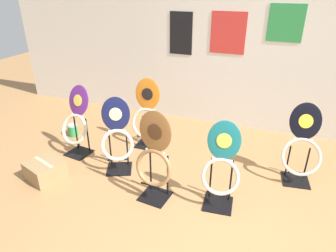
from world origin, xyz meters
name	(u,v)px	position (x,y,z in m)	size (l,w,h in m)	color
ground_plane	(208,251)	(0.00, 0.00, 0.00)	(14.00, 14.00, 0.00)	#A37547
wall_back	(260,38)	(0.00, 2.47, 1.30)	(8.00, 0.07, 2.60)	silver
toilet_seat_display_jazz_black	(302,148)	(0.66, 1.31, 0.40)	(0.43, 0.37, 0.86)	black
toilet_seat_display_orange_sun	(147,118)	(-1.20, 1.43, 0.40)	(0.41, 0.29, 0.91)	black
toilet_seat_display_woodgrain	(154,159)	(-0.68, 0.47, 0.45)	(0.40, 0.31, 0.94)	black
toilet_seat_display_teal_sax	(221,169)	(-0.05, 0.60, 0.41)	(0.37, 0.31, 0.87)	black
toilet_seat_display_navy_moon	(117,138)	(-1.27, 0.79, 0.41)	(0.40, 0.37, 0.87)	black
toilet_seat_display_purple_note	(76,122)	(-1.92, 0.94, 0.42)	(0.41, 0.36, 0.87)	black
paint_can	(73,130)	(-2.30, 1.29, 0.09)	(0.14, 0.14, 0.17)	#2D8E4C
storage_box	(45,170)	(-1.94, 0.34, 0.10)	(0.43, 0.44, 0.21)	#93754C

